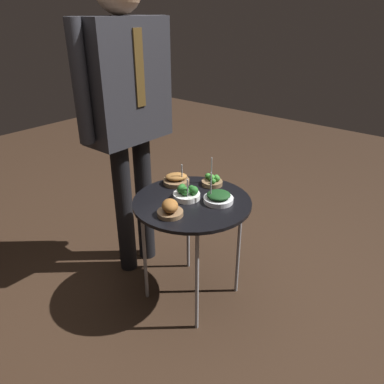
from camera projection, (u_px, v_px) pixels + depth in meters
The scene contains 8 objects.
ground_plane at pixel (192, 293), 2.28m from camera, with size 8.00×8.00×0.00m, color black.
serving_cart at pixel (192, 208), 2.02m from camera, with size 0.64×0.64×0.64m.
bowl_spinach_mid_left at pixel (218, 198), 1.97m from camera, with size 0.16×0.16×0.17m.
bowl_broccoli_front_center at pixel (187, 193), 2.00m from camera, with size 0.15×0.15×0.13m.
bowl_broccoli_mid_right at pixel (212, 181), 2.16m from camera, with size 0.12×0.12×0.16m.
bowl_roast_back_right at pixel (176, 179), 2.18m from camera, with size 0.16×0.16×0.13m.
bowl_roast_center at pixel (170, 209), 1.84m from camera, with size 0.13×0.13×0.08m.
waiter_figure at pixel (126, 97), 2.08m from camera, with size 0.65×0.24×1.76m.
Camera 1 is at (-1.36, -1.13, 1.56)m, focal length 35.00 mm.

